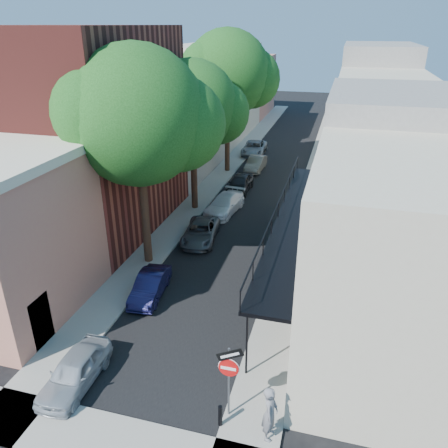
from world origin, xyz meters
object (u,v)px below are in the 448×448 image
Objects in this scene: parked_car_b at (150,286)px; parked_car_g at (254,148)px; sign_post at (229,370)px; parked_car_f at (256,164)px; parked_car_a at (75,371)px; pedestrian at (270,413)px; oak_far at (234,75)px; parked_car_c at (201,232)px; bollard at (220,416)px; parked_car_e at (240,183)px; oak_mid at (199,108)px; parked_car_d at (225,204)px; oak_near at (148,119)px.

parked_car_b is 0.73× the size of parked_car_g.
parked_car_f is (-4.56, 27.00, -1.40)m from sign_post.
sign_post is 0.84× the size of parked_car_a.
parked_car_g reaches higher than parked_car_b.
parked_car_a is at bearing 86.40° from pedestrian.
parked_car_c is at bearing -83.77° from oak_far.
bollard is at bearing -56.36° from parked_car_b.
bollard is 0.19× the size of parked_car_c.
bollard is 0.22× the size of parked_car_a.
sign_post is 21.88m from parked_car_e.
oak_mid is 9.12m from oak_far.
parked_car_e is at bearing -69.59° from oak_far.
parked_car_d reaches higher than bollard.
oak_far is 2.89× the size of parked_car_c.
parked_car_e reaches higher than parked_car_b.
parked_car_a reaches higher than bollard.
oak_mid is at bearing 91.59° from parked_car_a.
oak_far reaches higher than parked_car_g.
parked_car_c is 0.87× the size of parked_car_g.
parked_car_g is at bearing 86.85° from oak_mid.
oak_near is 11.83m from parked_car_a.
pedestrian reaches higher than parked_car_d.
oak_near is at bearing -94.72° from parked_car_f.
oak_far is 27.41m from parked_car_a.
parked_car_b reaches higher than bollard.
pedestrian is at bearing -73.45° from oak_far.
oak_far is (-6.51, 26.30, 6.22)m from sign_post.
oak_near is 1.12× the size of oak_mid.
parked_car_e is 0.84× the size of parked_car_g.
bollard is 0.17× the size of parked_car_g.
oak_far is (-6.35, 26.77, 7.74)m from bollard.
oak_far is 3.10× the size of parked_car_f.
sign_post is 0.29× the size of oak_mid.
oak_mid reaches higher than parked_car_c.
parked_car_g is (-5.76, 32.15, -1.38)m from sign_post.
oak_near is at bearing -123.79° from parked_car_c.
oak_mid reaches higher than parked_car_b.
pedestrian is at bearing -65.66° from oak_mid.
sign_post reaches higher than parked_car_e.
parked_car_c is (0.49, 6.37, -0.00)m from parked_car_b.
parked_car_c is 14.34m from pedestrian.
oak_near is 0.96× the size of oak_far.
sign_post is 1.78m from pedestrian.
sign_post is 1.52× the size of pedestrian.
sign_post reaches higher than parked_car_f.
oak_far is at bearing 89.59° from oak_mid.
oak_near reaches higher than parked_car_e.
oak_mid is 20.35m from pedestrian.
parked_car_f is (1.97, 17.71, -7.25)m from oak_near.
bollard is 1.70m from pedestrian.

